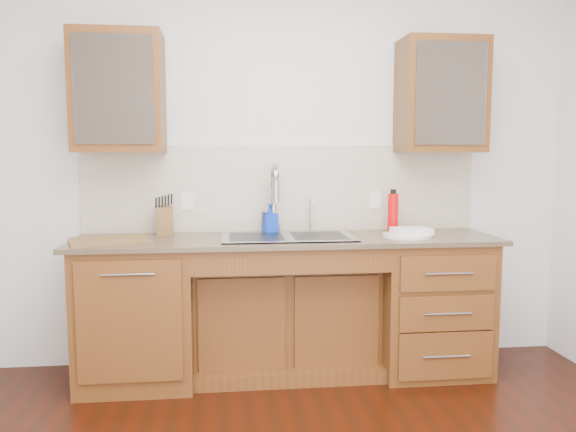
{
  "coord_description": "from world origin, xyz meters",
  "views": [
    {
      "loc": [
        -0.39,
        -2.1,
        1.44
      ],
      "look_at": [
        0.0,
        1.4,
        1.05
      ],
      "focal_mm": 35.0,
      "sensor_mm": 36.0,
      "label": 1
    }
  ],
  "objects": [
    {
      "name": "cutting_board",
      "position": [
        -1.1,
        1.35,
        0.92
      ],
      "size": [
        0.52,
        0.44,
        0.02
      ],
      "primitive_type": "cube",
      "rotation": [
        0.0,
        0.0,
        0.31
      ],
      "color": "brown",
      "rests_on": "countertop"
    },
    {
      "name": "faucet",
      "position": [
        -0.07,
        1.64,
        1.11
      ],
      "size": [
        0.04,
        0.04,
        0.4
      ],
      "primitive_type": "cylinder",
      "color": "#999993",
      "rests_on": "countertop"
    },
    {
      "name": "knife_block",
      "position": [
        -0.79,
        1.64,
        1.0
      ],
      "size": [
        0.11,
        0.17,
        0.19
      ],
      "primitive_type": "cube",
      "rotation": [
        0.0,
        0.0,
        0.07
      ],
      "color": "olive",
      "rests_on": "countertop"
    },
    {
      "name": "filter_tap",
      "position": [
        0.18,
        1.65,
        1.03
      ],
      "size": [
        0.02,
        0.02,
        0.24
      ],
      "primitive_type": "cylinder",
      "color": "#999993",
      "rests_on": "countertop"
    },
    {
      "name": "base_cabinet_center",
      "position": [
        0.0,
        1.53,
        0.35
      ],
      "size": [
        1.2,
        0.44,
        0.7
      ],
      "primitive_type": "cube",
      "color": "#593014",
      "rests_on": "ground"
    },
    {
      "name": "outlet_right",
      "position": [
        0.65,
        1.73,
        1.12
      ],
      "size": [
        0.08,
        0.01,
        0.12
      ],
      "primitive_type": "cube",
      "color": "white",
      "rests_on": "backsplash"
    },
    {
      "name": "cup_left_b",
      "position": [
        -0.94,
        1.58,
        1.77
      ],
      "size": [
        0.1,
        0.1,
        0.09
      ],
      "primitive_type": "imported",
      "rotation": [
        0.0,
        0.0,
        -0.02
      ],
      "color": "white",
      "rests_on": "upper_cabinet_left"
    },
    {
      "name": "cup_right_b",
      "position": [
        1.16,
        1.58,
        1.77
      ],
      "size": [
        0.12,
        0.12,
        0.09
      ],
      "primitive_type": "imported",
      "rotation": [
        0.0,
        0.0,
        0.26
      ],
      "color": "white",
      "rests_on": "upper_cabinet_right"
    },
    {
      "name": "water_bottle",
      "position": [
        0.74,
        1.59,
        1.04
      ],
      "size": [
        0.08,
        0.08,
        0.26
      ],
      "primitive_type": "cylinder",
      "rotation": [
        0.0,
        0.0,
        0.15
      ],
      "color": "red",
      "rests_on": "countertop"
    },
    {
      "name": "dish_towel",
      "position": [
        0.81,
        1.39,
        0.94
      ],
      "size": [
        0.25,
        0.2,
        0.04
      ],
      "primitive_type": "cube",
      "rotation": [
        0.0,
        0.0,
        0.1
      ],
      "color": "silver",
      "rests_on": "plate"
    },
    {
      "name": "outlet_left",
      "position": [
        -0.65,
        1.73,
        1.12
      ],
      "size": [
        0.08,
        0.01,
        0.12
      ],
      "primitive_type": "cube",
      "color": "white",
      "rests_on": "backsplash"
    },
    {
      "name": "cup_left_a",
      "position": [
        -1.11,
        1.58,
        1.77
      ],
      "size": [
        0.14,
        0.14,
        0.09
      ],
      "primitive_type": "imported",
      "rotation": [
        0.0,
        0.0,
        0.36
      ],
      "color": "white",
      "rests_on": "upper_cabinet_left"
    },
    {
      "name": "sink",
      "position": [
        0.0,
        1.41,
        0.83
      ],
      "size": [
        0.84,
        0.46,
        0.19
      ],
      "primitive_type": "cube",
      "color": "#9E9EA5",
      "rests_on": "countertop"
    },
    {
      "name": "countertop",
      "position": [
        0.0,
        1.43,
        0.9
      ],
      "size": [
        2.7,
        0.65,
        0.03
      ],
      "primitive_type": "cube",
      "color": "#84705B",
      "rests_on": "base_cabinet_left"
    },
    {
      "name": "base_cabinet_left",
      "position": [
        -0.95,
        1.44,
        0.44
      ],
      "size": [
        0.7,
        0.62,
        0.88
      ],
      "primitive_type": "cube",
      "color": "#593014",
      "rests_on": "ground"
    },
    {
      "name": "base_cabinet_right",
      "position": [
        0.95,
        1.44,
        0.44
      ],
      "size": [
        0.7,
        0.62,
        0.88
      ],
      "primitive_type": "cube",
      "color": "#593014",
      "rests_on": "ground"
    },
    {
      "name": "cup_right_a",
      "position": [
        0.89,
        1.58,
        1.77
      ],
      "size": [
        0.16,
        0.16,
        0.1
      ],
      "primitive_type": "imported",
      "rotation": [
        0.0,
        0.0,
        0.34
      ],
      "color": "white",
      "rests_on": "upper_cabinet_right"
    },
    {
      "name": "upper_cabinet_right",
      "position": [
        1.05,
        1.58,
        1.83
      ],
      "size": [
        0.55,
        0.34,
        0.75
      ],
      "primitive_type": "cube",
      "color": "#593014",
      "rests_on": "wall_back"
    },
    {
      "name": "upper_cabinet_left",
      "position": [
        -1.05,
        1.58,
        1.83
      ],
      "size": [
        0.55,
        0.34,
        0.75
      ],
      "primitive_type": "cube",
      "color": "#593014",
      "rests_on": "wall_back"
    },
    {
      "name": "soap_bottle",
      "position": [
        -0.1,
        1.63,
        1.01
      ],
      "size": [
        0.11,
        0.11,
        0.2
      ],
      "primitive_type": "imported",
      "rotation": [
        0.0,
        0.0,
        0.29
      ],
      "color": "#0B38D3",
      "rests_on": "countertop"
    },
    {
      "name": "plate",
      "position": [
        0.77,
        1.36,
        0.92
      ],
      "size": [
        0.34,
        0.34,
        0.02
      ],
      "primitive_type": "cylinder",
      "rotation": [
        0.0,
        0.0,
        0.11
      ],
      "color": "#EBE6CE",
      "rests_on": "countertop"
    },
    {
      "name": "backsplash",
      "position": [
        0.0,
        1.74,
        1.21
      ],
      "size": [
        2.7,
        0.02,
        0.59
      ],
      "primitive_type": "cube",
      "color": "beige",
      "rests_on": "wall_back"
    },
    {
      "name": "wall_back",
      "position": [
        0.0,
        1.8,
        1.35
      ],
      "size": [
        4.0,
        0.1,
        2.7
      ],
      "primitive_type": "cube",
      "color": "white",
      "rests_on": "ground"
    }
  ]
}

